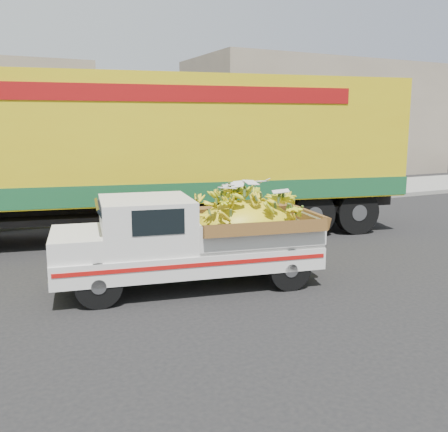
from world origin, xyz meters
name	(u,v)px	position (x,y,z in m)	size (l,w,h in m)	color
ground	(194,285)	(0.00, 0.00, 0.00)	(100.00, 100.00, 0.00)	black
curb	(106,219)	(0.00, 6.34, 0.07)	(60.00, 0.25, 0.15)	gray
sidewalk	(91,208)	(0.00, 8.44, 0.07)	(60.00, 4.00, 0.14)	gray
building_right	(318,119)	(14.00, 15.34, 3.00)	(14.00, 6.00, 6.00)	gray
pickup_truck	(207,237)	(0.24, -0.03, 0.82)	(4.57, 2.36, 1.53)	black
semi_trailer	(163,149)	(0.87, 3.88, 2.12)	(12.08, 4.80, 3.80)	black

